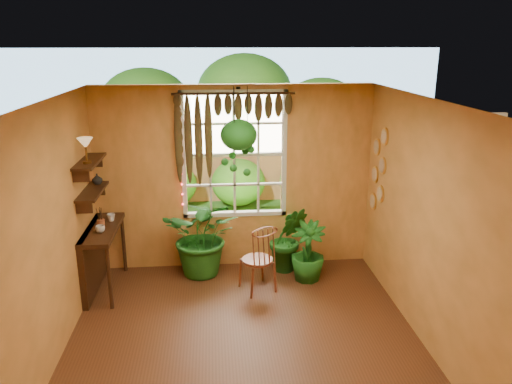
{
  "coord_description": "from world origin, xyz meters",
  "views": [
    {
      "loc": [
        -0.31,
        -4.75,
        3.27
      ],
      "look_at": [
        0.22,
        1.15,
        1.47
      ],
      "focal_mm": 35.0,
      "sensor_mm": 36.0,
      "label": 1
    }
  ],
  "objects_px": {
    "hanging_basket": "(239,139)",
    "windsor_chair": "(259,269)",
    "potted_plant_mid": "(288,239)",
    "counter_ledge": "(96,252)",
    "potted_plant_left": "(204,236)"
  },
  "relations": [
    {
      "from": "hanging_basket",
      "to": "windsor_chair",
      "type": "bearing_deg",
      "value": -67.89
    },
    {
      "from": "windsor_chair",
      "to": "hanging_basket",
      "type": "bearing_deg",
      "value": 88.35
    },
    {
      "from": "windsor_chair",
      "to": "potted_plant_mid",
      "type": "xyz_separation_m",
      "value": [
        0.49,
        0.59,
        0.18
      ]
    },
    {
      "from": "counter_ledge",
      "to": "potted_plant_mid",
      "type": "relative_size",
      "value": 1.2
    },
    {
      "from": "hanging_basket",
      "to": "potted_plant_left",
      "type": "bearing_deg",
      "value": 175.74
    },
    {
      "from": "potted_plant_left",
      "to": "hanging_basket",
      "type": "distance_m",
      "value": 1.5
    },
    {
      "from": "potted_plant_left",
      "to": "potted_plant_mid",
      "type": "height_order",
      "value": "potted_plant_left"
    },
    {
      "from": "counter_ledge",
      "to": "hanging_basket",
      "type": "relative_size",
      "value": 1.0
    },
    {
      "from": "counter_ledge",
      "to": "potted_plant_mid",
      "type": "distance_m",
      "value": 2.7
    },
    {
      "from": "windsor_chair",
      "to": "potted_plant_mid",
      "type": "distance_m",
      "value": 0.79
    },
    {
      "from": "potted_plant_mid",
      "to": "hanging_basket",
      "type": "xyz_separation_m",
      "value": [
        -0.71,
        -0.05,
        1.5
      ]
    },
    {
      "from": "windsor_chair",
      "to": "potted_plant_mid",
      "type": "height_order",
      "value": "windsor_chair"
    },
    {
      "from": "counter_ledge",
      "to": "potted_plant_mid",
      "type": "height_order",
      "value": "potted_plant_mid"
    },
    {
      "from": "potted_plant_left",
      "to": "potted_plant_mid",
      "type": "relative_size",
      "value": 1.19
    },
    {
      "from": "potted_plant_left",
      "to": "counter_ledge",
      "type": "bearing_deg",
      "value": -166.39
    }
  ]
}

